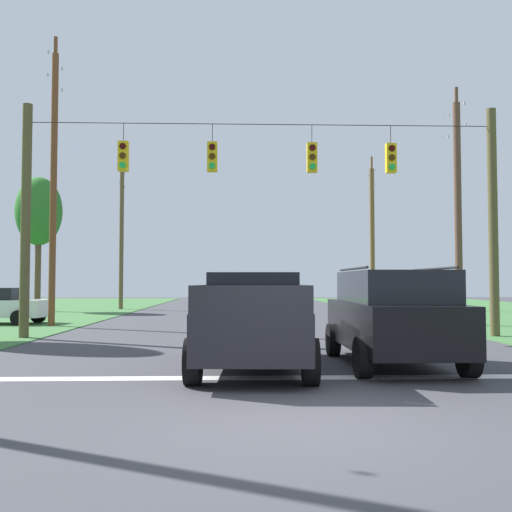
% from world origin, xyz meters
% --- Properties ---
extents(ground_plane, '(120.00, 120.00, 0.00)m').
position_xyz_m(ground_plane, '(0.00, 0.00, 0.00)').
color(ground_plane, '#3D3D42').
extents(stop_bar_stripe, '(12.96, 0.45, 0.01)m').
position_xyz_m(stop_bar_stripe, '(0.00, 3.48, 0.00)').
color(stop_bar_stripe, white).
rests_on(stop_bar_stripe, ground).
extents(lane_dash_0, '(2.50, 0.15, 0.01)m').
position_xyz_m(lane_dash_0, '(0.00, 9.48, 0.00)').
color(lane_dash_0, white).
rests_on(lane_dash_0, ground).
extents(lane_dash_1, '(2.50, 0.15, 0.01)m').
position_xyz_m(lane_dash_1, '(0.00, 16.11, 0.00)').
color(lane_dash_1, white).
rests_on(lane_dash_1, ground).
extents(lane_dash_2, '(2.50, 0.15, 0.01)m').
position_xyz_m(lane_dash_2, '(0.00, 23.00, 0.00)').
color(lane_dash_2, white).
rests_on(lane_dash_2, ground).
extents(overhead_signal_span, '(15.19, 0.31, 7.39)m').
position_xyz_m(overhead_signal_span, '(0.02, 11.14, 4.10)').
color(overhead_signal_span, brown).
rests_on(overhead_signal_span, ground).
extents(pickup_truck, '(2.46, 5.48, 1.95)m').
position_xyz_m(pickup_truck, '(-0.45, 4.65, 0.97)').
color(pickup_truck, black).
rests_on(pickup_truck, ground).
extents(suv_black, '(2.22, 4.80, 2.05)m').
position_xyz_m(suv_black, '(2.49, 4.94, 1.06)').
color(suv_black, black).
rests_on(suv_black, ground).
extents(utility_pole_mid_right, '(0.30, 1.94, 9.77)m').
position_xyz_m(utility_pole_mid_right, '(8.24, 16.02, 4.85)').
color(utility_pole_mid_right, brown).
rests_on(utility_pole_mid_right, ground).
extents(utility_pole_far_right, '(0.31, 1.99, 9.91)m').
position_xyz_m(utility_pole_far_right, '(7.96, 29.81, 4.83)').
color(utility_pole_far_right, brown).
rests_on(utility_pole_far_right, ground).
extents(utility_pole_mid_left, '(0.26, 1.86, 11.64)m').
position_xyz_m(utility_pole_mid_left, '(-8.10, 15.98, 5.85)').
color(utility_pole_mid_left, brown).
rests_on(utility_pole_mid_left, ground).
extents(utility_pole_far_left, '(0.28, 1.86, 9.97)m').
position_xyz_m(utility_pole_far_left, '(-8.22, 30.29, 4.95)').
color(utility_pole_far_left, brown).
rests_on(utility_pole_far_left, ground).
extents(tree_roadside_left, '(2.72, 2.72, 8.08)m').
position_xyz_m(tree_roadside_left, '(-12.68, 27.84, 5.94)').
color(tree_roadside_left, brown).
rests_on(tree_roadside_left, ground).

